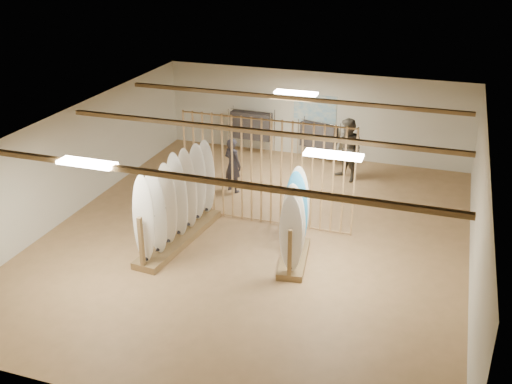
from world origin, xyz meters
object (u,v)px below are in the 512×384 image
(clothing_rack_a, at_px, (251,125))
(clothing_rack_b, at_px, (319,136))
(rack_left, at_px, (178,213))
(shopper_a, at_px, (233,162))
(rack_right, at_px, (295,234))
(shopper_b, at_px, (348,146))

(clothing_rack_a, xyz_separation_m, clothing_rack_b, (2.26, 0.00, -0.11))
(rack_left, distance_m, shopper_a, 3.22)
(rack_right, bearing_deg, clothing_rack_b, 90.06)
(rack_left, height_order, shopper_b, rack_left)
(clothing_rack_b, bearing_deg, shopper_a, -105.05)
(clothing_rack_a, distance_m, shopper_b, 3.59)
(shopper_b, bearing_deg, clothing_rack_a, -161.61)
(rack_right, relative_size, clothing_rack_b, 1.48)
(rack_left, bearing_deg, shopper_a, 92.44)
(rack_left, xyz_separation_m, clothing_rack_b, (1.97, 6.21, 0.14))
(clothing_rack_a, distance_m, shopper_a, 3.04)
(rack_right, bearing_deg, shopper_b, 79.16)
(rack_right, xyz_separation_m, shopper_a, (-2.70, 3.26, 0.21))
(clothing_rack_b, bearing_deg, clothing_rack_a, -164.22)
(clothing_rack_a, distance_m, clothing_rack_b, 2.26)
(clothing_rack_a, relative_size, shopper_a, 0.86)
(clothing_rack_b, bearing_deg, shopper_b, -29.09)
(rack_right, height_order, shopper_a, rack_right)
(rack_left, xyz_separation_m, clothing_rack_a, (-0.29, 6.21, 0.25))
(clothing_rack_a, bearing_deg, shopper_a, -79.02)
(rack_right, height_order, shopper_b, shopper_b)
(rack_left, distance_m, shopper_b, 5.96)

